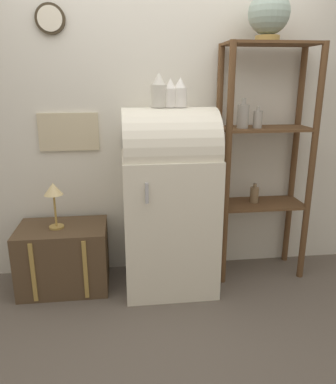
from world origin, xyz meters
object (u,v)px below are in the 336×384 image
globe (269,14)px  refrigerator (169,198)px  desk_lamp (54,193)px  vase_center (170,94)px  suitcase_trunk (64,257)px  vase_left (159,91)px  vase_right (180,93)px

globe → refrigerator: bearing=-174.3°
desk_lamp → vase_center: bearing=-2.5°
refrigerator → desk_lamp: bearing=178.2°
refrigerator → suitcase_trunk: refrigerator is taller
globe → desk_lamp: 2.00m
vase_center → desk_lamp: vase_center is taller
vase_left → desk_lamp: size_ratio=0.67×
suitcase_trunk → desk_lamp: 0.53m
vase_center → desk_lamp: 1.12m
vase_right → globe: bearing=7.2°
globe → vase_center: bearing=-173.3°
vase_left → vase_right: vase_left is taller
suitcase_trunk → vase_left: size_ratio=2.86×
suitcase_trunk → vase_center: vase_center is taller
globe → vase_right: globe is taller
refrigerator → vase_center: size_ratio=7.05×
vase_center → suitcase_trunk: bearing=176.4°
suitcase_trunk → vase_center: (0.83, -0.05, 1.24)m
globe → vase_right: (-0.64, -0.08, -0.53)m
refrigerator → vase_center: (0.01, -0.01, 0.77)m
vase_left → desk_lamp: 1.07m
suitcase_trunk → vase_left: 1.46m
suitcase_trunk → vase_center: bearing=-3.6°
refrigerator → vase_center: vase_center is taller
refrigerator → desk_lamp: size_ratio=3.96×
vase_left → vase_right: size_ratio=1.16×
refrigerator → desk_lamp: 0.86m
globe → vase_left: globe is taller
vase_center → vase_right: size_ratio=0.98×
vase_left → refrigerator: bearing=-3.1°
refrigerator → globe: (0.71, 0.07, 1.30)m
suitcase_trunk → desk_lamp: size_ratio=1.90×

